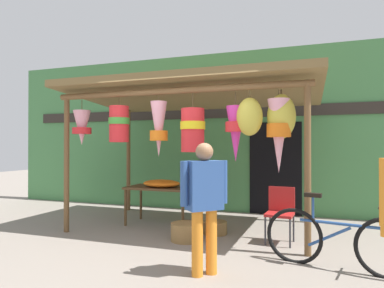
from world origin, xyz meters
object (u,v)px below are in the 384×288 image
object	(u,v)px
customer_foreground	(204,198)
wicker_basket_spare	(186,232)
wicker_basket_by_table	(215,228)
parked_bicycle	(338,241)
flower_heap_on_table	(162,183)
display_table	(160,191)
folding_chair	(281,209)

from	to	relation	value
customer_foreground	wicker_basket_spare	bearing A→B (deg)	118.55
wicker_basket_by_table	parked_bicycle	world-z (taller)	parked_bicycle
flower_heap_on_table	parked_bicycle	world-z (taller)	parked_bicycle
wicker_basket_spare	flower_heap_on_table	bearing A→B (deg)	133.49
parked_bicycle	customer_foreground	bearing A→B (deg)	-155.43
display_table	customer_foreground	world-z (taller)	customer_foreground
wicker_basket_spare	parked_bicycle	size ratio (longest dim) A/B	0.27
customer_foreground	flower_heap_on_table	bearing A→B (deg)	125.09
wicker_basket_by_table	customer_foreground	distance (m)	1.99
folding_chair	wicker_basket_spare	size ratio (longest dim) A/B	1.78
display_table	folding_chair	size ratio (longest dim) A/B	1.47
wicker_basket_by_table	wicker_basket_spare	distance (m)	0.63
customer_foreground	parked_bicycle	bearing A→B (deg)	24.57
parked_bicycle	customer_foreground	distance (m)	1.69
folding_chair	display_table	bearing A→B (deg)	167.88
display_table	wicker_basket_by_table	size ratio (longest dim) A/B	3.08
wicker_basket_by_table	parked_bicycle	distance (m)	2.15
wicker_basket_spare	customer_foreground	xyz separation A→B (m)	(0.68, -1.25, 0.75)
display_table	parked_bicycle	bearing A→B (deg)	-26.25
display_table	wicker_basket_spare	distance (m)	1.32
parked_bicycle	flower_heap_on_table	bearing A→B (deg)	154.46
folding_chair	wicker_basket_by_table	bearing A→B (deg)	172.64
display_table	customer_foreground	size ratio (longest dim) A/B	0.82
parked_bicycle	folding_chair	bearing A→B (deg)	126.61
flower_heap_on_table	wicker_basket_spare	xyz separation A→B (m)	(0.76, -0.80, -0.65)
display_table	parked_bicycle	size ratio (longest dim) A/B	0.72
flower_heap_on_table	display_table	bearing A→B (deg)	132.21
flower_heap_on_table	folding_chair	distance (m)	2.23
folding_chair	customer_foreground	world-z (taller)	customer_foreground
customer_foreground	wicker_basket_by_table	bearing A→B (deg)	101.22
customer_foreground	folding_chair	bearing A→B (deg)	66.26
folding_chair	parked_bicycle	size ratio (longest dim) A/B	0.49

